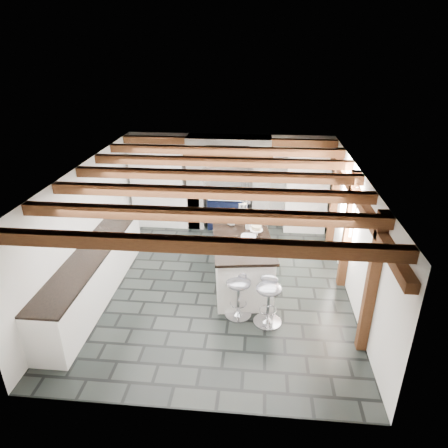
# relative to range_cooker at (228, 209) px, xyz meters

# --- Properties ---
(ground) EXTENTS (6.00, 6.00, 0.00)m
(ground) POSITION_rel_range_cooker_xyz_m (0.00, -2.68, -0.47)
(ground) COLOR black
(ground) RESTS_ON ground
(room_shell) EXTENTS (6.00, 6.03, 6.00)m
(room_shell) POSITION_rel_range_cooker_xyz_m (-0.61, -1.26, 0.60)
(room_shell) COLOR white
(room_shell) RESTS_ON ground
(range_cooker) EXTENTS (1.00, 0.63, 0.99)m
(range_cooker) POSITION_rel_range_cooker_xyz_m (0.00, 0.00, 0.00)
(range_cooker) COLOR black
(range_cooker) RESTS_ON ground
(kitchen_island) EXTENTS (1.34, 2.18, 1.35)m
(kitchen_island) POSITION_rel_range_cooker_xyz_m (0.47, -2.63, 0.05)
(kitchen_island) COLOR white
(kitchen_island) RESTS_ON ground
(bar_stool_near) EXTENTS (0.50, 0.50, 0.88)m
(bar_stool_near) POSITION_rel_range_cooker_xyz_m (0.98, -3.80, 0.08)
(bar_stool_near) COLOR silver
(bar_stool_near) RESTS_ON ground
(bar_stool_far) EXTENTS (0.55, 0.55, 0.85)m
(bar_stool_far) POSITION_rel_range_cooker_xyz_m (0.48, -3.65, 0.06)
(bar_stool_far) COLOR silver
(bar_stool_far) RESTS_ON ground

